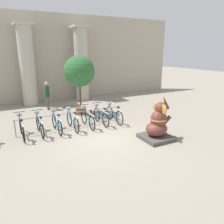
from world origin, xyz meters
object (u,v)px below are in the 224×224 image
object	(u,v)px
bicycle_6	(114,114)
elephant_statue	(158,125)
bicycle_1	(40,125)
bicycle_3	(72,120)
bicycle_2	(57,123)
potted_tree	(79,72)
bicycle_5	(101,116)
person_pedestrian	(47,93)
bicycle_0	(22,128)
bicycle_4	(87,118)

from	to	relation	value
bicycle_6	elephant_statue	distance (m)	2.83
bicycle_1	bicycle_3	world-z (taller)	same
bicycle_2	elephant_statue	size ratio (longest dim) A/B	0.96
bicycle_1	potted_tree	world-z (taller)	potted_tree
bicycle_5	bicycle_6	bearing A→B (deg)	-2.06
potted_tree	person_pedestrian	bearing A→B (deg)	128.61
bicycle_6	person_pedestrian	bearing A→B (deg)	121.87
person_pedestrian	bicycle_6	bearing A→B (deg)	-58.13
bicycle_0	elephant_statue	size ratio (longest dim) A/B	0.96
bicycle_5	bicycle_6	distance (m)	0.73
bicycle_2	bicycle_4	world-z (taller)	same
bicycle_1	bicycle_0	bearing A→B (deg)	179.72
bicycle_3	potted_tree	size ratio (longest dim) A/B	0.54
bicycle_0	elephant_statue	xyz separation A→B (m)	(4.91, -2.78, 0.20)
elephant_statue	bicycle_5	bearing A→B (deg)	114.26
bicycle_1	potted_tree	bearing A→B (deg)	39.16
bicycle_6	person_pedestrian	xyz separation A→B (m)	(-2.47, 3.98, 0.62)
bicycle_5	person_pedestrian	size ratio (longest dim) A/B	1.03
bicycle_6	bicycle_0	bearing A→B (deg)	-179.99
bicycle_2	elephant_statue	bearing A→B (deg)	-38.58
bicycle_0	bicycle_4	bearing A→B (deg)	-0.90
bicycle_1	bicycle_6	size ratio (longest dim) A/B	1.00
bicycle_2	elephant_statue	world-z (taller)	elephant_statue
bicycle_1	bicycle_3	xyz separation A→B (m)	(1.46, -0.01, 0.00)
potted_tree	bicycle_6	bearing A→B (deg)	-64.79
bicycle_2	bicycle_3	size ratio (longest dim) A/B	1.00
elephant_statue	person_pedestrian	size ratio (longest dim) A/B	1.07
bicycle_4	bicycle_6	world-z (taller)	same
bicycle_0	bicycle_6	bearing A→B (deg)	0.01
bicycle_0	bicycle_6	distance (m)	4.38
bicycle_3	elephant_statue	world-z (taller)	elephant_statue
bicycle_0	bicycle_2	xyz separation A→B (m)	(1.46, -0.02, 0.00)
bicycle_0	bicycle_4	distance (m)	2.92
person_pedestrian	potted_tree	world-z (taller)	potted_tree
person_pedestrian	bicycle_1	bearing A→B (deg)	-106.46
bicycle_4	person_pedestrian	world-z (taller)	person_pedestrian
bicycle_3	bicycle_6	world-z (taller)	same
bicycle_2	elephant_statue	distance (m)	4.42
bicycle_3	potted_tree	bearing A→B (deg)	61.40
bicycle_2	bicycle_0	bearing A→B (deg)	179.16
bicycle_0	elephant_statue	bearing A→B (deg)	-29.47
bicycle_0	bicycle_3	bearing A→B (deg)	-0.45
bicycle_6	person_pedestrian	distance (m)	4.72
elephant_statue	potted_tree	bearing A→B (deg)	107.41
bicycle_2	bicycle_5	world-z (taller)	same
bicycle_4	person_pedestrian	size ratio (longest dim) A/B	1.03
bicycle_1	bicycle_2	size ratio (longest dim) A/B	1.00
bicycle_0	potted_tree	bearing A→B (deg)	32.50
bicycle_0	bicycle_1	distance (m)	0.73
bicycle_0	bicycle_5	bearing A→B (deg)	0.43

